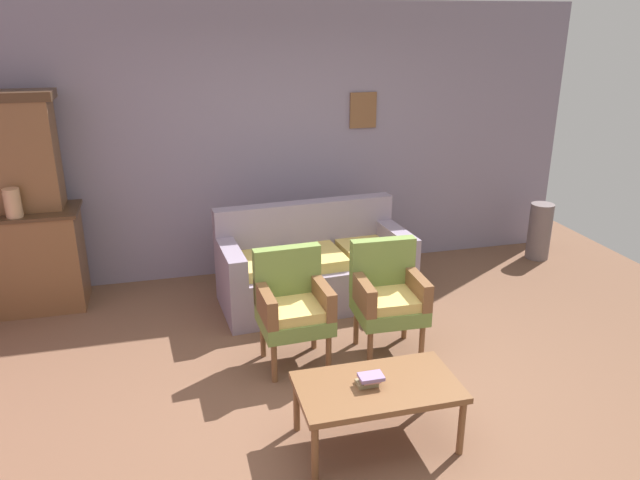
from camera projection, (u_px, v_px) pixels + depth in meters
name	position (u px, v px, depth m)	size (l,w,h in m)	color
ground_plane	(352.00, 407.00, 4.19)	(7.68, 7.68, 0.00)	brown
wall_back_with_decor	(277.00, 143.00, 6.12)	(6.40, 0.09, 2.70)	gray
side_cabinet	(18.00, 261.00, 5.49)	(1.16, 0.55, 0.93)	brown
cabinet_upper_hutch	(1.00, 152.00, 5.22)	(0.99, 0.38, 1.03)	brown
vase_on_cabinet	(13.00, 203.00, 5.15)	(0.14, 0.14, 0.25)	tan
floral_couch	(314.00, 268.00, 5.68)	(1.80, 0.92, 0.90)	gray
armchair_near_cabinet	(293.00, 303.00, 4.59)	(0.54, 0.52, 0.90)	olive
armchair_row_middle	(388.00, 293.00, 4.76)	(0.54, 0.51, 0.90)	olive
coffee_table	(378.00, 391.00, 3.73)	(1.00, 0.56, 0.42)	brown
book_stack_on_table	(370.00, 379.00, 3.69)	(0.16, 0.11, 0.07)	#8B7B54
floor_vase_by_wall	(540.00, 231.00, 6.71)	(0.25, 0.25, 0.63)	#6B5C5C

